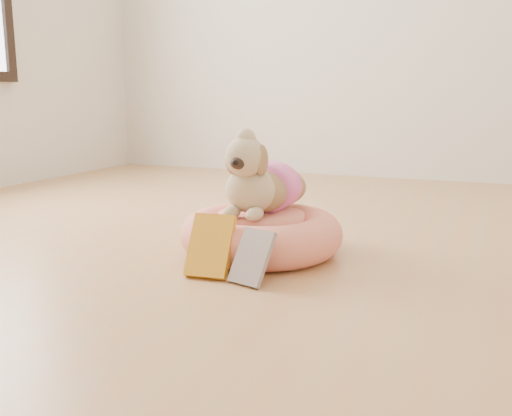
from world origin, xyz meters
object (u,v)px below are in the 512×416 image
at_px(pet_bed, 261,234).
at_px(book_white, 252,257).
at_px(dog, 260,169).
at_px(book_yellow, 210,246).

distance_m(pet_bed, book_white, 0.33).
distance_m(dog, book_white, 0.40).
bearing_deg(dog, book_yellow, -97.10).
relative_size(dog, book_yellow, 2.04).
bearing_deg(dog, book_white, -70.07).
height_order(pet_bed, book_yellow, book_yellow).
distance_m(pet_bed, dog, 0.23).
height_order(book_yellow, book_white, book_yellow).
bearing_deg(book_white, dog, 123.55).
xyz_separation_m(dog, book_yellow, (-0.05, -0.30, -0.21)).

